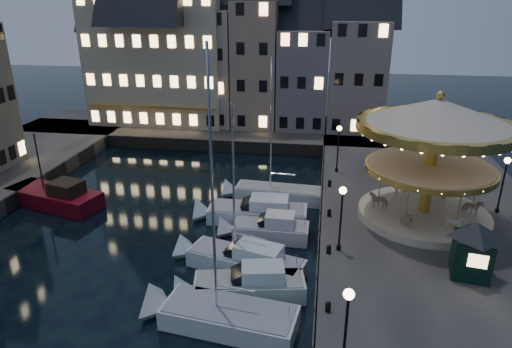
% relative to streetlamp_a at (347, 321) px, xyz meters
% --- Properties ---
extents(ground, '(160.00, 160.00, 0.00)m').
position_rel_streetlamp_a_xyz_m(ground, '(-7.20, 9.00, -4.02)').
color(ground, black).
rests_on(ground, ground).
extents(quay_east, '(16.00, 56.00, 1.30)m').
position_rel_streetlamp_a_xyz_m(quay_east, '(6.80, 15.00, -3.37)').
color(quay_east, '#474442').
rests_on(quay_east, ground).
extents(quay_north, '(44.00, 12.00, 1.30)m').
position_rel_streetlamp_a_xyz_m(quay_north, '(-15.20, 37.00, -3.37)').
color(quay_north, '#474442').
rests_on(quay_north, ground).
extents(quaywall_e, '(0.15, 44.00, 1.30)m').
position_rel_streetlamp_a_xyz_m(quaywall_e, '(-1.20, 15.00, -3.37)').
color(quaywall_e, '#47423A').
rests_on(quaywall_e, ground).
extents(quaywall_n, '(48.00, 0.15, 1.30)m').
position_rel_streetlamp_a_xyz_m(quaywall_n, '(-13.20, 31.00, -3.37)').
color(quaywall_n, '#47423A').
rests_on(quaywall_n, ground).
extents(streetlamp_a, '(0.44, 0.44, 4.17)m').
position_rel_streetlamp_a_xyz_m(streetlamp_a, '(0.00, 0.00, 0.00)').
color(streetlamp_a, black).
rests_on(streetlamp_a, quay_east).
extents(streetlamp_b, '(0.44, 0.44, 4.17)m').
position_rel_streetlamp_a_xyz_m(streetlamp_b, '(0.00, 10.00, 0.00)').
color(streetlamp_b, black).
rests_on(streetlamp_b, quay_east).
extents(streetlamp_c, '(0.44, 0.44, 4.17)m').
position_rel_streetlamp_a_xyz_m(streetlamp_c, '(0.00, 23.50, 0.00)').
color(streetlamp_c, black).
rests_on(streetlamp_c, quay_east).
extents(streetlamp_d, '(0.44, 0.44, 4.17)m').
position_rel_streetlamp_a_xyz_m(streetlamp_d, '(11.30, 17.00, 0.00)').
color(streetlamp_d, black).
rests_on(streetlamp_d, quay_east).
extents(bollard_a, '(0.30, 0.30, 0.57)m').
position_rel_streetlamp_a_xyz_m(bollard_a, '(-0.60, 4.00, -2.41)').
color(bollard_a, black).
rests_on(bollard_a, quay_east).
extents(bollard_b, '(0.30, 0.30, 0.57)m').
position_rel_streetlamp_a_xyz_m(bollard_b, '(-0.60, 9.50, -2.41)').
color(bollard_b, black).
rests_on(bollard_b, quay_east).
extents(bollard_c, '(0.30, 0.30, 0.57)m').
position_rel_streetlamp_a_xyz_m(bollard_c, '(-0.60, 14.50, -2.41)').
color(bollard_c, black).
rests_on(bollard_c, quay_east).
extents(bollard_d, '(0.30, 0.30, 0.57)m').
position_rel_streetlamp_a_xyz_m(bollard_d, '(-0.60, 20.00, -2.41)').
color(bollard_d, black).
rests_on(bollard_d, quay_east).
extents(townhouse_na, '(5.50, 8.00, 12.80)m').
position_rel_streetlamp_a_xyz_m(townhouse_na, '(-26.70, 39.00, 3.76)').
color(townhouse_na, gray).
rests_on(townhouse_na, quay_north).
extents(townhouse_nb, '(6.16, 8.00, 13.80)m').
position_rel_streetlamp_a_xyz_m(townhouse_nb, '(-21.25, 39.00, 4.26)').
color(townhouse_nb, gray).
rests_on(townhouse_nb, quay_north).
extents(townhouse_nc, '(6.82, 8.00, 14.80)m').
position_rel_streetlamp_a_xyz_m(townhouse_nc, '(-15.20, 39.00, 4.76)').
color(townhouse_nc, tan).
rests_on(townhouse_nc, quay_north).
extents(townhouse_nd, '(5.50, 8.00, 15.80)m').
position_rel_streetlamp_a_xyz_m(townhouse_nd, '(-9.45, 39.00, 5.26)').
color(townhouse_nd, '#A0846D').
rests_on(townhouse_nd, quay_north).
extents(townhouse_ne, '(6.16, 8.00, 12.80)m').
position_rel_streetlamp_a_xyz_m(townhouse_ne, '(-4.00, 39.00, 3.76)').
color(townhouse_ne, slate).
rests_on(townhouse_ne, quay_north).
extents(townhouse_nf, '(6.82, 8.00, 13.80)m').
position_rel_streetlamp_a_xyz_m(townhouse_nf, '(2.05, 39.00, 4.26)').
color(townhouse_nf, gray).
rests_on(townhouse_nf, quay_north).
extents(hotel_corner, '(17.60, 9.00, 16.80)m').
position_rel_streetlamp_a_xyz_m(hotel_corner, '(-21.20, 39.00, 5.76)').
color(hotel_corner, '#C3B594').
rests_on(hotel_corner, quay_north).
extents(motorboat_a, '(7.99, 3.58, 13.25)m').
position_rel_streetlamp_a_xyz_m(motorboat_a, '(-6.06, 3.76, -3.48)').
color(motorboat_a, silver).
rests_on(motorboat_a, ground).
extents(motorboat_b, '(7.29, 3.26, 2.15)m').
position_rel_streetlamp_a_xyz_m(motorboat_b, '(-5.33, 6.29, -3.38)').
color(motorboat_b, silver).
rests_on(motorboat_b, ground).
extents(motorboat_c, '(8.29, 4.14, 11.04)m').
position_rel_streetlamp_a_xyz_m(motorboat_c, '(-5.97, 8.92, -3.34)').
color(motorboat_c, silver).
rests_on(motorboat_c, ground).
extents(motorboat_d, '(6.20, 2.00, 2.15)m').
position_rel_streetlamp_a_xyz_m(motorboat_d, '(-4.96, 13.02, -3.38)').
color(motorboat_d, silver).
rests_on(motorboat_d, ground).
extents(motorboat_e, '(8.38, 2.68, 2.15)m').
position_rel_streetlamp_a_xyz_m(motorboat_e, '(-6.27, 15.55, -3.37)').
color(motorboat_e, silver).
rests_on(motorboat_e, ground).
extents(motorboat_f, '(8.19, 2.59, 10.84)m').
position_rel_streetlamp_a_xyz_m(motorboat_f, '(-5.28, 19.59, -3.49)').
color(motorboat_f, silver).
rests_on(motorboat_f, ground).
extents(red_fishing_boat, '(8.40, 4.73, 6.09)m').
position_rel_streetlamp_a_xyz_m(red_fishing_boat, '(-22.27, 15.73, -3.31)').
color(red_fishing_boat, '#5E0714').
rests_on(red_fishing_boat, ground).
extents(carousel, '(10.19, 10.19, 8.92)m').
position_rel_streetlamp_a_xyz_m(carousel, '(5.88, 15.27, 3.16)').
color(carousel, beige).
rests_on(carousel, quay_east).
extents(ticket_kiosk, '(3.13, 3.13, 3.67)m').
position_rel_streetlamp_a_xyz_m(ticket_kiosk, '(7.11, 8.42, -0.54)').
color(ticket_kiosk, black).
rests_on(ticket_kiosk, quay_east).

